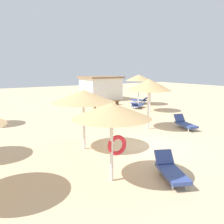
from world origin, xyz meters
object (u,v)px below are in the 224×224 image
Objects in this scene: lounger_1 at (138,105)px; lounger_3 at (171,170)px; parasol_1 at (150,84)px; parasol_3 at (112,112)px; bench_1 at (113,102)px; bench_2 at (101,103)px; parasol_2 at (149,85)px; bench_0 at (100,104)px; parasol_4 at (139,78)px; beach_cabana at (101,88)px; parasol_7 at (83,96)px; lounger_2 at (185,123)px; lounger_4 at (140,100)px.

lounger_3 reaches higher than lounger_1.
parasol_1 is 13.81m from parasol_3.
bench_2 is at bearing 172.50° from bench_1.
parasol_2 reaches higher than bench_0.
beach_cabana is at bearing 102.34° from parasol_4.
parasol_3 is 16.53m from bench_2.
parasol_7 is (-9.36, -5.98, 0.07)m from parasol_1.
bench_0 is at bearing 55.96° from parasol_7.
lounger_1 is at bearing 55.20° from lounger_3.
lounger_1 is 8.16m from lounger_2.
lounger_1 is at bearing 84.29° from parasol_1.
parasol_1 is at bearing -67.51° from bench_2.
parasol_4 is 1.07× the size of parasol_7.
parasol_4 is 1.56× the size of lounger_3.
parasol_1 reaches higher than lounger_2.
bench_1 is at bearing 178.68° from lounger_4.
parasol_3 is 1.72× the size of bench_0.
parasol_7 reaches higher than lounger_2.
lounger_3 is at bearing -112.57° from bench_2.
bench_2 is (-2.20, 2.97, 0.03)m from lounger_1.
lounger_3 is (-6.00, -4.55, -0.00)m from lounger_2.
parasol_1 is at bearing 32.57° from parasol_7.
parasol_3 is at bearing -119.07° from bench_0.
bench_0 is 2.12m from bench_1.
bench_1 is 1.32m from bench_2.
lounger_1 is 1.30× the size of bench_0.
parasol_4 is at bearing -135.58° from lounger_4.
parasol_3 is 15.42m from lounger_1.
parasol_1 is 1.01× the size of parasol_3.
parasol_7 reaches higher than parasol_1.
bench_0 is 1.16m from bench_2.
parasol_7 is 1.46× the size of lounger_2.
bench_2 is at bearing 88.17° from lounger_2.
bench_2 is (8.08, 14.28, -2.00)m from parasol_3.
parasol_4 reaches higher than lounger_1.
parasol_7 reaches higher than beach_cabana.
lounger_2 reaches higher than bench_0.
bench_1 is 4.75m from beach_cabana.
lounger_1 reaches higher than bench_1.
parasol_7 is at bearing -138.68° from lounger_4.
bench_1 is at bearing -7.50° from bench_2.
lounger_2 is 0.98× the size of lounger_4.
bench_2 is (7.35, 10.84, -2.12)m from parasol_7.
parasol_1 is at bearing -55.62° from bench_0.
lounger_1 is (9.55, 7.87, -2.15)m from parasol_7.
parasol_1 is 1.35× the size of lounger_2.
lounger_1 is 1.28× the size of bench_2.
parasol_7 reaches higher than bench_1.
parasol_1 is at bearing -120.22° from lounger_4.
bench_0 is (-0.32, 9.78, 0.02)m from lounger_2.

